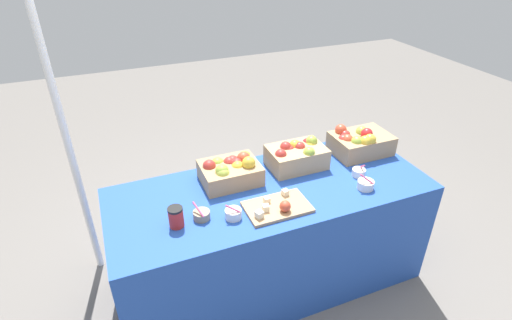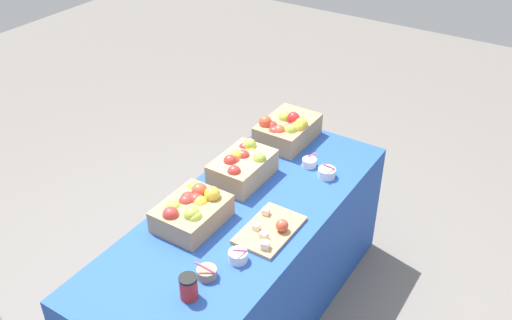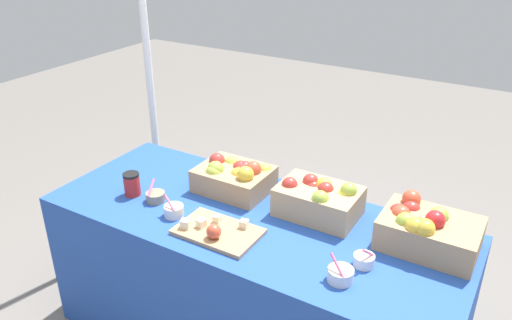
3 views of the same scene
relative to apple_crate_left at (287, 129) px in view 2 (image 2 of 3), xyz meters
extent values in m
plane|color=slate|center=(-0.71, -0.16, -0.82)|extent=(10.00, 10.00, 0.00)
cube|color=#234CAD|center=(-0.71, -0.16, -0.45)|extent=(1.90, 0.76, 0.74)
cube|color=tan|center=(0.02, 0.00, -0.02)|extent=(0.38, 0.27, 0.13)
sphere|color=gold|center=(0.01, -0.09, 0.06)|extent=(0.08, 0.08, 0.08)
sphere|color=#B2332D|center=(-0.12, 0.02, 0.03)|extent=(0.08, 0.08, 0.08)
sphere|color=red|center=(0.03, -0.02, 0.07)|extent=(0.08, 0.08, 0.08)
sphere|color=#99B742|center=(0.03, 0.04, 0.05)|extent=(0.08, 0.08, 0.08)
sphere|color=#B2332D|center=(0.00, -0.05, 0.03)|extent=(0.08, 0.08, 0.08)
sphere|color=#B2332D|center=(-0.03, -0.03, 0.02)|extent=(0.08, 0.08, 0.08)
sphere|color=#99B742|center=(-0.07, -0.06, 0.05)|extent=(0.08, 0.08, 0.08)
sphere|color=#D14C33|center=(-0.10, 0.00, 0.04)|extent=(0.08, 0.08, 0.08)
sphere|color=#D14C33|center=(-0.09, 0.10, 0.06)|extent=(0.08, 0.08, 0.08)
sphere|color=#B2332D|center=(-0.08, 0.06, 0.03)|extent=(0.08, 0.08, 0.08)
sphere|color=gold|center=(-0.03, -0.09, 0.05)|extent=(0.08, 0.08, 0.08)
cube|color=tan|center=(-0.47, 0.01, -0.02)|extent=(0.36, 0.24, 0.13)
sphere|color=#B2332D|center=(-0.60, -0.03, 0.05)|extent=(0.07, 0.07, 0.07)
sphere|color=#B2332D|center=(-0.51, 0.03, 0.03)|extent=(0.07, 0.07, 0.07)
sphere|color=#B2332D|center=(-0.53, 0.04, 0.05)|extent=(0.07, 0.07, 0.07)
sphere|color=gold|center=(-0.46, 0.04, 0.05)|extent=(0.07, 0.07, 0.07)
sphere|color=gold|center=(-0.36, 0.03, 0.03)|extent=(0.07, 0.07, 0.07)
sphere|color=#B2332D|center=(-0.44, 0.02, 0.04)|extent=(0.07, 0.07, 0.07)
sphere|color=#99B742|center=(-0.35, 0.04, 0.06)|extent=(0.07, 0.07, 0.07)
sphere|color=red|center=(-0.36, 0.06, 0.03)|extent=(0.07, 0.07, 0.07)
sphere|color=#99B742|center=(-0.43, -0.08, 0.05)|extent=(0.07, 0.07, 0.07)
cube|color=tan|center=(-0.91, 0.00, -0.03)|extent=(0.34, 0.27, 0.11)
sphere|color=#99B742|center=(-0.98, -0.05, 0.04)|extent=(0.08, 0.08, 0.08)
sphere|color=#B2C64C|center=(-0.98, -0.07, 0.03)|extent=(0.08, 0.08, 0.08)
sphere|color=#D14C33|center=(-0.82, 0.03, 0.04)|extent=(0.08, 0.08, 0.08)
sphere|color=#B2332D|center=(-0.90, 0.04, 0.02)|extent=(0.08, 0.08, 0.08)
sphere|color=#99B742|center=(-0.97, 0.07, 0.01)|extent=(0.08, 0.08, 0.08)
sphere|color=gold|center=(-0.82, -0.05, 0.05)|extent=(0.08, 0.08, 0.08)
sphere|color=#B2332D|center=(-0.88, 0.05, 0.02)|extent=(0.08, 0.08, 0.08)
sphere|color=#B2332D|center=(-0.87, 0.01, 0.02)|extent=(0.08, 0.08, 0.08)
sphere|color=#B2332D|center=(-1.03, 0.03, 0.03)|extent=(0.08, 0.08, 0.08)
sphere|color=gold|center=(-0.79, 0.09, 0.01)|extent=(0.08, 0.08, 0.08)
sphere|color=gold|center=(-0.87, -0.02, 0.02)|extent=(0.08, 0.08, 0.08)
cube|color=tan|center=(-0.77, -0.35, -0.07)|extent=(0.35, 0.22, 0.02)
sphere|color=#D14C33|center=(-0.75, -0.41, -0.03)|extent=(0.06, 0.06, 0.06)
cube|color=beige|center=(-0.68, -0.28, -0.05)|extent=(0.04, 0.04, 0.03)
cube|color=beige|center=(-0.90, -0.40, -0.05)|extent=(0.05, 0.05, 0.04)
cube|color=beige|center=(-0.81, -0.30, -0.05)|extent=(0.03, 0.03, 0.03)
cube|color=beige|center=(-0.84, -0.36, -0.05)|extent=(0.04, 0.04, 0.04)
cylinder|color=silver|center=(-1.01, -0.33, -0.06)|extent=(0.09, 0.09, 0.05)
cylinder|color=#EA598C|center=(-1.02, -0.35, -0.01)|extent=(0.08, 0.04, 0.05)
cylinder|color=silver|center=(-0.21, -0.37, -0.06)|extent=(0.10, 0.10, 0.05)
cylinder|color=#EA598C|center=(-0.22, -0.39, -0.01)|extent=(0.08, 0.05, 0.07)
cylinder|color=gray|center=(-1.17, -0.28, -0.06)|extent=(0.09, 0.09, 0.04)
cylinder|color=#EA598C|center=(-1.19, -0.28, -0.01)|extent=(0.04, 0.09, 0.05)
cylinder|color=silver|center=(-0.16, -0.24, -0.06)|extent=(0.08, 0.08, 0.05)
cylinder|color=#EA598C|center=(-0.15, -0.25, -0.02)|extent=(0.03, 0.07, 0.06)
cylinder|color=red|center=(-1.31, -0.29, -0.03)|extent=(0.08, 0.08, 0.10)
cylinder|color=black|center=(-1.31, -0.29, 0.02)|extent=(0.08, 0.08, 0.01)
camera|label=1|loc=(-1.53, -1.91, 1.26)|focal=28.01mm
camera|label=2|loc=(-2.56, -1.42, 1.70)|focal=39.78mm
camera|label=3|loc=(0.29, -1.81, 1.14)|focal=35.77mm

